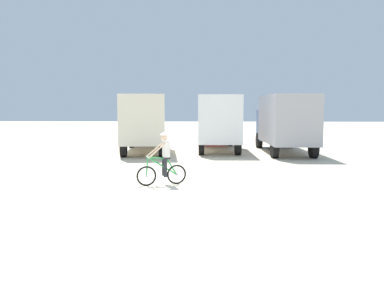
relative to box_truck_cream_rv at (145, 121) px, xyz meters
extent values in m
plane|color=beige|center=(3.42, -9.55, -1.87)|extent=(120.00, 120.00, 0.00)
cube|color=beige|center=(0.07, -0.57, 0.13)|extent=(3.01, 5.45, 2.70)
cube|color=silver|center=(-0.34, 2.80, -0.37)|extent=(2.36, 1.75, 2.00)
cube|color=black|center=(-0.42, 3.50, -0.02)|extent=(2.02, 0.32, 0.80)
cylinder|color=black|center=(-1.34, 2.58, -1.37)|extent=(0.44, 1.03, 1.00)
cylinder|color=black|center=(0.68, 2.83, -1.37)|extent=(0.44, 1.03, 1.00)
cylinder|color=black|center=(-0.74, -2.37, -1.37)|extent=(0.44, 1.03, 1.00)
cylinder|color=black|center=(1.29, -2.13, -1.37)|extent=(0.44, 1.03, 1.00)
cube|color=white|center=(4.39, 0.41, 0.13)|extent=(2.56, 5.27, 2.70)
cube|color=#B21E1E|center=(4.29, 3.81, -0.37)|extent=(2.25, 1.57, 2.00)
cube|color=black|center=(4.26, 4.50, -0.02)|extent=(2.03, 0.14, 0.80)
cylinder|color=black|center=(3.27, 3.67, -1.37)|extent=(0.35, 1.01, 1.00)
cylinder|color=black|center=(5.31, 3.74, -1.37)|extent=(0.35, 1.01, 1.00)
cylinder|color=black|center=(3.42, -1.31, -1.37)|extent=(0.35, 1.01, 1.00)
cylinder|color=black|center=(5.46, -1.25, -1.37)|extent=(0.35, 1.01, 1.00)
cube|color=#9E9EA3|center=(8.27, -0.71, 0.13)|extent=(2.55, 5.27, 2.70)
cube|color=#4C6B9E|center=(8.17, 2.69, -0.37)|extent=(2.24, 1.56, 2.00)
cube|color=black|center=(8.15, 3.39, -0.02)|extent=(2.03, 0.14, 0.80)
cylinder|color=black|center=(7.15, 2.56, -1.37)|extent=(0.35, 1.01, 1.00)
cylinder|color=black|center=(9.19, 2.62, -1.37)|extent=(0.35, 1.01, 1.00)
cylinder|color=black|center=(7.30, -2.43, -1.37)|extent=(0.35, 1.01, 1.00)
cylinder|color=black|center=(9.34, -2.37, -1.37)|extent=(0.35, 1.01, 1.00)
torus|color=black|center=(1.75, -9.72, -1.53)|extent=(0.66, 0.29, 0.68)
cylinder|color=silver|center=(1.75, -9.72, -1.53)|extent=(0.10, 0.10, 0.08)
torus|color=black|center=(2.74, -9.37, -1.53)|extent=(0.66, 0.29, 0.68)
cylinder|color=silver|center=(2.74, -9.37, -1.53)|extent=(0.10, 0.10, 0.08)
cylinder|color=green|center=(2.27, -9.54, -1.21)|extent=(0.98, 0.39, 0.68)
cylinder|color=green|center=(2.10, -9.60, -0.93)|extent=(0.64, 0.27, 0.13)
cylinder|color=green|center=(2.58, -9.43, -1.25)|extent=(0.38, 0.18, 0.59)
cylinder|color=green|center=(1.77, -9.71, -1.21)|extent=(0.11, 0.08, 0.64)
cylinder|color=silver|center=(1.80, -9.71, -0.89)|extent=(0.21, 0.50, 0.04)
cube|color=black|center=(2.41, -9.49, -0.94)|extent=(0.27, 0.19, 0.06)
cube|color=silver|center=(2.39, -9.49, -0.63)|extent=(0.30, 0.37, 0.56)
sphere|color=beige|center=(2.34, -9.51, -0.23)|extent=(0.22, 0.22, 0.22)
cone|color=silver|center=(2.34, -9.51, -0.10)|extent=(0.32, 0.32, 0.10)
cylinder|color=#26262B|center=(2.38, -9.64, -1.24)|extent=(0.12, 0.12, 0.66)
cylinder|color=#26262B|center=(2.29, -9.39, -1.24)|extent=(0.12, 0.12, 0.66)
cylinder|color=beige|center=(2.14, -9.78, -0.65)|extent=(0.60, 0.30, 0.53)
cylinder|color=beige|center=(2.02, -9.44, -0.65)|extent=(0.62, 0.22, 0.53)
camera|label=1|loc=(3.85, -21.91, 0.74)|focal=34.61mm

